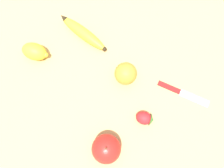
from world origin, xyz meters
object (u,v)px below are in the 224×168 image
(strawberry, at_px, (145,118))
(paring_knife, at_px, (181,92))
(orange, at_px, (126,74))
(apple, at_px, (106,149))
(banana, at_px, (83,33))
(lemon, at_px, (35,52))

(strawberry, relative_size, paring_knife, 0.44)
(orange, xyz_separation_m, strawberry, (0.15, -0.02, -0.02))
(apple, xyz_separation_m, paring_knife, (-0.03, 0.29, -0.03))
(strawberry, bearing_deg, banana, 138.61)
(banana, height_order, strawberry, strawberry)
(orange, height_order, apple, apple)
(banana, bearing_deg, orange, 171.99)
(lemon, bearing_deg, orange, 45.45)
(orange, relative_size, apple, 0.81)
(strawberry, height_order, apple, apple)
(orange, bearing_deg, strawberry, -6.98)
(strawberry, bearing_deg, lemon, 162.66)
(apple, bearing_deg, paring_knife, 96.38)
(banana, relative_size, strawberry, 3.02)
(banana, height_order, lemon, lemon)
(banana, xyz_separation_m, paring_knife, (0.34, 0.18, -0.02))
(paring_knife, bearing_deg, orange, -81.43)
(strawberry, xyz_separation_m, lemon, (-0.36, -0.20, 0.01))
(orange, distance_m, lemon, 0.30)
(orange, relative_size, paring_knife, 0.48)
(banana, distance_m, strawberry, 0.35)
(strawberry, bearing_deg, apple, -128.79)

